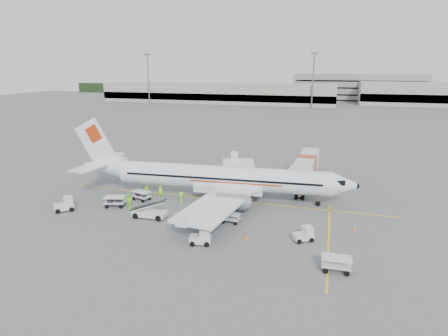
# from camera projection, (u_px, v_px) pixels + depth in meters

# --- Properties ---
(ground) EXTENTS (360.00, 360.00, 0.00)m
(ground) POSITION_uv_depth(u_px,v_px,m) (220.00, 200.00, 49.32)
(ground) COLOR #56595B
(stripe_lead) EXTENTS (44.00, 0.20, 0.01)m
(stripe_lead) POSITION_uv_depth(u_px,v_px,m) (220.00, 200.00, 49.31)
(stripe_lead) COLOR yellow
(stripe_lead) RESTS_ON ground
(stripe_cross) EXTENTS (0.20, 20.00, 0.01)m
(stripe_cross) POSITION_uv_depth(u_px,v_px,m) (329.00, 239.00, 38.18)
(stripe_cross) COLOR yellow
(stripe_cross) RESTS_ON ground
(terminal_west) EXTENTS (110.00, 22.00, 9.00)m
(terminal_west) POSITION_uv_depth(u_px,v_px,m) (217.00, 93.00, 179.28)
(terminal_west) COLOR gray
(terminal_west) RESTS_ON ground
(parking_garage) EXTENTS (62.00, 24.00, 14.00)m
(parking_garage) POSITION_uv_depth(u_px,v_px,m) (357.00, 86.00, 189.16)
(parking_garage) COLOR slate
(parking_garage) RESTS_ON ground
(treeline) EXTENTS (300.00, 3.00, 6.00)m
(treeline) POSITION_uv_depth(u_px,v_px,m) (308.00, 91.00, 210.77)
(treeline) COLOR black
(treeline) RESTS_ON ground
(mast_west) EXTENTS (3.20, 1.20, 22.00)m
(mast_west) POSITION_uv_depth(u_px,v_px,m) (148.00, 79.00, 174.40)
(mast_west) COLOR slate
(mast_west) RESTS_ON ground
(mast_center) EXTENTS (3.20, 1.20, 22.00)m
(mast_center) POSITION_uv_depth(u_px,v_px,m) (313.00, 81.00, 154.48)
(mast_center) COLOR slate
(mast_center) RESTS_ON ground
(aircraft) EXTENTS (38.31, 30.98, 10.05)m
(aircraft) POSITION_uv_depth(u_px,v_px,m) (222.00, 162.00, 48.26)
(aircraft) COLOR white
(aircraft) RESTS_ON ground
(jet_bridge) EXTENTS (4.14, 17.26, 4.49)m
(jet_bridge) POSITION_uv_depth(u_px,v_px,m) (306.00, 171.00, 54.32)
(jet_bridge) COLOR silver
(jet_bridge) RESTS_ON ground
(belt_loader) EXTENTS (5.33, 2.10, 2.86)m
(belt_loader) POSITION_uv_depth(u_px,v_px,m) (149.00, 206.00, 43.16)
(belt_loader) COLOR silver
(belt_loader) RESTS_ON ground
(tug_fore) EXTENTS (2.26, 1.95, 1.51)m
(tug_fore) POSITION_uv_depth(u_px,v_px,m) (303.00, 234.00, 37.53)
(tug_fore) COLOR silver
(tug_fore) RESTS_ON ground
(tug_mid) EXTENTS (2.29, 1.58, 1.62)m
(tug_mid) POSITION_uv_depth(u_px,v_px,m) (200.00, 236.00, 36.83)
(tug_mid) COLOR silver
(tug_mid) RESTS_ON ground
(tug_aft) EXTENTS (2.57, 2.46, 1.75)m
(tug_aft) POSITION_uv_depth(u_px,v_px,m) (64.00, 204.00, 45.27)
(tug_aft) COLOR silver
(tug_aft) RESTS_ON ground
(cart_loaded_a) EXTENTS (2.65, 2.04, 1.22)m
(cart_loaded_a) POSITION_uv_depth(u_px,v_px,m) (142.00, 196.00, 48.95)
(cart_loaded_a) COLOR silver
(cart_loaded_a) RESTS_ON ground
(cart_loaded_b) EXTENTS (2.84, 2.12, 1.32)m
(cart_loaded_b) POSITION_uv_depth(u_px,v_px,m) (115.00, 202.00, 46.68)
(cart_loaded_b) COLOR silver
(cart_loaded_b) RESTS_ON ground
(cart_empty_a) EXTENTS (2.11, 1.32, 1.07)m
(cart_empty_a) POSITION_uv_depth(u_px,v_px,m) (231.00, 218.00, 41.95)
(cart_empty_a) COLOR silver
(cart_empty_a) RESTS_ON ground
(cart_empty_b) EXTENTS (2.53, 1.54, 1.30)m
(cart_empty_b) POSITION_uv_depth(u_px,v_px,m) (336.00, 264.00, 32.01)
(cart_empty_b) COLOR silver
(cart_empty_b) RESTS_ON ground
(cone_nose) EXTENTS (0.34, 0.34, 0.55)m
(cone_nose) POSITION_uv_depth(u_px,v_px,m) (354.00, 228.00, 40.08)
(cone_nose) COLOR orange
(cone_nose) RESTS_ON ground
(cone_port) EXTENTS (0.34, 0.34, 0.55)m
(cone_port) POSITION_uv_depth(u_px,v_px,m) (210.00, 177.00, 58.34)
(cone_port) COLOR orange
(cone_port) RESTS_ON ground
(cone_stbd) EXTENTS (0.39, 0.39, 0.64)m
(cone_stbd) POSITION_uv_depth(u_px,v_px,m) (246.00, 236.00, 37.98)
(cone_stbd) COLOR orange
(cone_stbd) RESTS_ON ground
(crew_a) EXTENTS (0.71, 0.60, 1.65)m
(crew_a) POSITION_uv_depth(u_px,v_px,m) (161.00, 192.00, 49.77)
(crew_a) COLOR #8AEB18
(crew_a) RESTS_ON ground
(crew_b) EXTENTS (1.08, 1.01, 1.76)m
(crew_b) POSITION_uv_depth(u_px,v_px,m) (129.00, 201.00, 46.44)
(crew_b) COLOR #8AEB18
(crew_b) RESTS_ON ground
(crew_c) EXTENTS (1.06, 1.26, 1.69)m
(crew_c) POSITION_uv_depth(u_px,v_px,m) (181.00, 198.00, 47.33)
(crew_c) COLOR #8AEB18
(crew_c) RESTS_ON ground
(crew_d) EXTENTS (0.96, 0.42, 1.63)m
(crew_d) POSITION_uv_depth(u_px,v_px,m) (147.00, 191.00, 50.18)
(crew_d) COLOR #8AEB18
(crew_d) RESTS_ON ground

